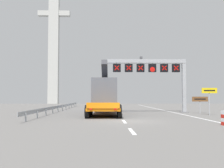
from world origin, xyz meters
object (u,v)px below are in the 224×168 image
(exit_sign_yellow, at_px, (209,94))
(bridge_pylon_distant, at_px, (54,30))
(overhead_lane_gantry, at_px, (156,70))
(tourist_info_sign_brown, at_px, (200,100))
(heavy_haul_truck_orange, at_px, (105,95))

(exit_sign_yellow, distance_m, bridge_pylon_distant, 58.12)
(overhead_lane_gantry, height_order, exit_sign_yellow, overhead_lane_gantry)
(tourist_info_sign_brown, bearing_deg, overhead_lane_gantry, 156.64)
(overhead_lane_gantry, height_order, heavy_haul_truck_orange, overhead_lane_gantry)
(bridge_pylon_distant, bearing_deg, exit_sign_yellow, -63.17)
(tourist_info_sign_brown, bearing_deg, exit_sign_yellow, -92.51)
(heavy_haul_truck_orange, height_order, tourist_info_sign_brown, heavy_haul_truck_orange)
(exit_sign_yellow, xyz_separation_m, tourist_info_sign_brown, (0.13, 2.96, -0.63))
(overhead_lane_gantry, distance_m, bridge_pylon_distant, 51.25)
(overhead_lane_gantry, relative_size, heavy_haul_truck_orange, 0.67)
(heavy_haul_truck_orange, distance_m, bridge_pylon_distant, 51.39)
(overhead_lane_gantry, distance_m, heavy_haul_truck_orange, 6.72)
(exit_sign_yellow, bearing_deg, overhead_lane_gantry, 131.44)
(heavy_haul_truck_orange, xyz_separation_m, tourist_info_sign_brown, (10.32, -0.60, -0.59))
(heavy_haul_truck_orange, bearing_deg, overhead_lane_gantry, 12.55)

